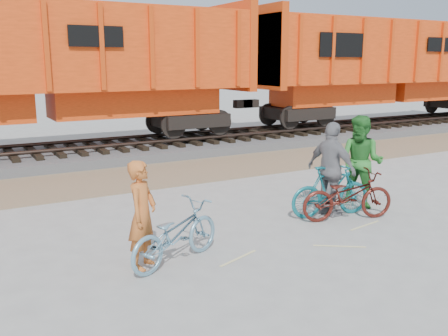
{
  "coord_description": "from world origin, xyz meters",
  "views": [
    {
      "loc": [
        -4.94,
        -7.31,
        3.14
      ],
      "look_at": [
        0.03,
        1.5,
        0.97
      ],
      "focal_mm": 40.0,
      "sensor_mm": 36.0,
      "label": 1
    }
  ],
  "objects_px": {
    "hopper_car_center": "(38,66)",
    "person_woman": "(331,169)",
    "person_solo": "(142,215)",
    "hopper_car_right": "(388,64)",
    "bicycle_blue": "(176,234)",
    "bicycle_maroon": "(348,196)",
    "person_man": "(361,162)",
    "bicycle_teal": "(331,191)"
  },
  "relations": [
    {
      "from": "hopper_car_center",
      "to": "person_woman",
      "type": "height_order",
      "value": "hopper_car_center"
    },
    {
      "from": "person_solo",
      "to": "person_woman",
      "type": "bearing_deg",
      "value": -37.86
    },
    {
      "from": "hopper_car_right",
      "to": "bicycle_blue",
      "type": "relative_size",
      "value": 7.54
    },
    {
      "from": "hopper_car_right",
      "to": "bicycle_maroon",
      "type": "bearing_deg",
      "value": -139.75
    },
    {
      "from": "hopper_car_right",
      "to": "person_man",
      "type": "bearing_deg",
      "value": -139.14
    },
    {
      "from": "bicycle_maroon",
      "to": "person_man",
      "type": "xyz_separation_m",
      "value": [
        0.87,
        0.55,
        0.5
      ]
    },
    {
      "from": "hopper_car_center",
      "to": "bicycle_blue",
      "type": "height_order",
      "value": "hopper_car_center"
    },
    {
      "from": "person_solo",
      "to": "hopper_car_center",
      "type": "bearing_deg",
      "value": 42.69
    },
    {
      "from": "person_man",
      "to": "person_woman",
      "type": "bearing_deg",
      "value": -107.94
    },
    {
      "from": "bicycle_maroon",
      "to": "person_woman",
      "type": "xyz_separation_m",
      "value": [
        -0.1,
        0.4,
        0.47
      ]
    },
    {
      "from": "hopper_car_center",
      "to": "person_woman",
      "type": "relative_size",
      "value": 7.18
    },
    {
      "from": "hopper_car_center",
      "to": "person_woman",
      "type": "distance_m",
      "value": 9.86
    },
    {
      "from": "hopper_car_center",
      "to": "bicycle_blue",
      "type": "distance_m",
      "value": 9.79
    },
    {
      "from": "bicycle_blue",
      "to": "bicycle_maroon",
      "type": "distance_m",
      "value": 3.92
    },
    {
      "from": "bicycle_teal",
      "to": "bicycle_maroon",
      "type": "height_order",
      "value": "bicycle_teal"
    },
    {
      "from": "person_man",
      "to": "person_solo",
      "type": "bearing_deg",
      "value": -108.45
    },
    {
      "from": "bicycle_blue",
      "to": "person_man",
      "type": "height_order",
      "value": "person_man"
    },
    {
      "from": "hopper_car_right",
      "to": "bicycle_blue",
      "type": "bearing_deg",
      "value": -147.22
    },
    {
      "from": "bicycle_maroon",
      "to": "person_man",
      "type": "distance_m",
      "value": 1.14
    },
    {
      "from": "hopper_car_right",
      "to": "bicycle_teal",
      "type": "bearing_deg",
      "value": -141.19
    },
    {
      "from": "bicycle_teal",
      "to": "person_man",
      "type": "bearing_deg",
      "value": -68.33
    },
    {
      "from": "bicycle_maroon",
      "to": "bicycle_blue",
      "type": "bearing_deg",
      "value": 111.0
    },
    {
      "from": "hopper_car_right",
      "to": "bicycle_blue",
      "type": "distance_m",
      "value": 17.65
    },
    {
      "from": "hopper_car_center",
      "to": "bicycle_teal",
      "type": "bearing_deg",
      "value": -65.07
    },
    {
      "from": "hopper_car_right",
      "to": "person_woman",
      "type": "relative_size",
      "value": 7.18
    },
    {
      "from": "bicycle_maroon",
      "to": "hopper_car_right",
      "type": "bearing_deg",
      "value": -33.53
    },
    {
      "from": "hopper_car_center",
      "to": "hopper_car_right",
      "type": "height_order",
      "value": "same"
    },
    {
      "from": "hopper_car_center",
      "to": "bicycle_maroon",
      "type": "bearing_deg",
      "value": -65.23
    },
    {
      "from": "hopper_car_center",
      "to": "person_solo",
      "type": "xyz_separation_m",
      "value": [
        -0.19,
        -9.36,
        -2.16
      ]
    },
    {
      "from": "bicycle_blue",
      "to": "person_woman",
      "type": "bearing_deg",
      "value": -101.12
    },
    {
      "from": "bicycle_blue",
      "to": "person_man",
      "type": "distance_m",
      "value": 4.88
    },
    {
      "from": "person_man",
      "to": "bicycle_blue",
      "type": "bearing_deg",
      "value": -106.42
    },
    {
      "from": "bicycle_blue",
      "to": "bicycle_teal",
      "type": "relative_size",
      "value": 1.05
    },
    {
      "from": "bicycle_maroon",
      "to": "person_man",
      "type": "height_order",
      "value": "person_man"
    },
    {
      "from": "bicycle_teal",
      "to": "person_woman",
      "type": "relative_size",
      "value": 0.91
    },
    {
      "from": "hopper_car_center",
      "to": "person_man",
      "type": "bearing_deg",
      "value": -59.37
    },
    {
      "from": "hopper_car_right",
      "to": "bicycle_maroon",
      "type": "relative_size",
      "value": 7.3
    },
    {
      "from": "bicycle_teal",
      "to": "person_solo",
      "type": "xyz_separation_m",
      "value": [
        -4.27,
        -0.58,
        0.31
      ]
    },
    {
      "from": "person_solo",
      "to": "person_man",
      "type": "xyz_separation_m",
      "value": [
        5.27,
        0.78,
        0.16
      ]
    },
    {
      "from": "bicycle_maroon",
      "to": "person_man",
      "type": "relative_size",
      "value": 0.95
    },
    {
      "from": "hopper_car_center",
      "to": "person_man",
      "type": "distance_m",
      "value": 10.17
    },
    {
      "from": "hopper_car_right",
      "to": "bicycle_maroon",
      "type": "xyz_separation_m",
      "value": [
        -10.79,
        -9.13,
        -2.5
      ]
    }
  ]
}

